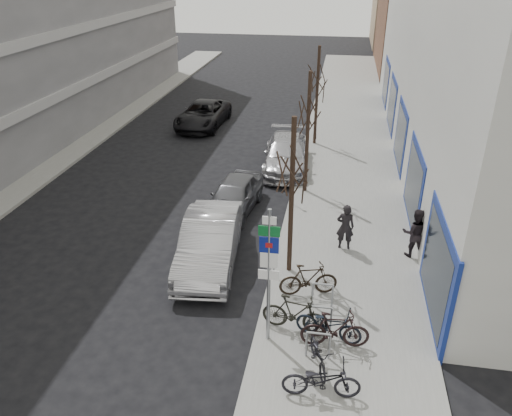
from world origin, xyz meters
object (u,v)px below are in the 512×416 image
at_px(bike_rack, 320,315).
at_px(lane_car, 203,114).
at_px(bike_mid_curb, 329,322).
at_px(bike_near_right, 335,329).
at_px(parked_car_back, 286,154).
at_px(meter_mid, 292,188).
at_px(bike_far_inner, 308,279).
at_px(pedestrian_far, 415,233).
at_px(tree_mid, 309,105).
at_px(tree_near, 293,161).
at_px(parked_car_mid, 234,195).
at_px(pedestrian_near, 345,227).
at_px(bike_near_left, 319,353).
at_px(bike_mid_inner, 295,313).
at_px(parked_car_front, 210,242).
at_px(highway_sign_pole, 269,269).
at_px(tree_far, 318,73).
at_px(meter_front, 274,257).
at_px(bike_far_curb, 322,378).
at_px(meter_back, 303,144).

distance_m(bike_rack, lane_car, 20.15).
bearing_deg(bike_mid_curb, bike_near_right, -137.28).
bearing_deg(parked_car_back, meter_mid, -84.60).
relative_size(bike_far_inner, pedestrian_far, 1.01).
xyz_separation_m(tree_mid, bike_far_inner, (0.74, -7.77, -3.39)).
relative_size(tree_near, meter_mid, 4.33).
height_order(parked_car_mid, pedestrian_near, pedestrian_near).
relative_size(bike_near_left, bike_near_right, 0.81).
distance_m(bike_rack, tree_near, 4.66).
height_order(bike_far_inner, pedestrian_near, pedestrian_near).
relative_size(parked_car_mid, lane_car, 0.78).
distance_m(tree_mid, bike_far_inner, 8.51).
bearing_deg(bike_mid_inner, parked_car_front, 54.62).
xyz_separation_m(parked_car_mid, parked_car_back, (1.60, 5.10, 0.05)).
bearing_deg(highway_sign_pole, bike_far_inner, 67.34).
xyz_separation_m(bike_mid_inner, bike_far_inner, (0.24, 1.75, -0.02)).
relative_size(tree_far, meter_front, 4.33).
distance_m(parked_car_front, pedestrian_near, 4.87).
height_order(meter_front, lane_car, lane_car).
height_order(bike_rack, tree_far, tree_far).
bearing_deg(parked_car_back, pedestrian_near, -72.79).
bearing_deg(lane_car, tree_far, -16.09).
xyz_separation_m(tree_mid, parked_car_mid, (-2.80, -2.26, -3.38)).
distance_m(bike_far_curb, pedestrian_near, 7.06).
bearing_deg(bike_far_curb, meter_back, 1.26).
distance_m(meter_mid, parked_car_back, 4.41).
bearing_deg(bike_near_right, bike_far_curb, 165.30).
relative_size(meter_mid, bike_near_left, 0.83).
distance_m(meter_back, lane_car, 8.33).
height_order(meter_back, bike_near_right, meter_back).
bearing_deg(highway_sign_pole, tree_mid, 88.86).
bearing_deg(bike_rack, lane_car, 114.56).
xyz_separation_m(tree_near, tree_mid, (0.00, 6.50, 0.00)).
height_order(highway_sign_pole, bike_mid_curb, highway_sign_pole).
xyz_separation_m(bike_mid_curb, bike_far_inner, (-0.71, 1.93, -0.00)).
bearing_deg(bike_near_right, bike_near_left, 149.37).
xyz_separation_m(bike_near_left, pedestrian_far, (2.96, 6.00, 0.45)).
bearing_deg(meter_back, parked_car_mid, -110.57).
xyz_separation_m(bike_mid_inner, bike_far_curb, (0.86, -2.27, -0.00)).
height_order(bike_far_curb, bike_far_inner, bike_far_curb).
bearing_deg(bike_far_curb, bike_mid_curb, -7.74).
xyz_separation_m(meter_back, parked_car_front, (-2.35, -10.33, -0.06)).
relative_size(meter_back, bike_mid_inner, 0.66).
bearing_deg(parked_car_back, lane_car, 130.08).
height_order(bike_near_right, bike_mid_inner, bike_mid_inner).
xyz_separation_m(bike_mid_curb, pedestrian_far, (2.76, 4.85, 0.35)).
distance_m(meter_back, bike_near_left, 14.95).
bearing_deg(parked_car_front, bike_rack, -43.38).
bearing_deg(bike_mid_inner, bike_rack, -71.31).
height_order(bike_mid_curb, bike_far_curb, bike_far_curb).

